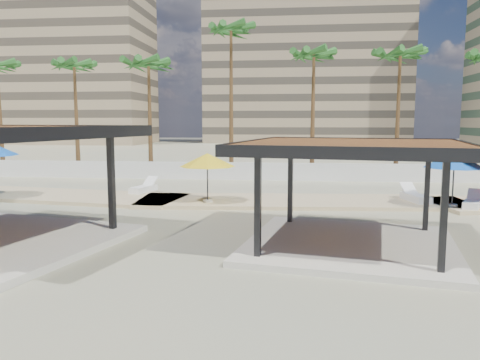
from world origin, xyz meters
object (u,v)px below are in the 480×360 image
object	(u,v)px
pavilion_central	(352,185)
lounger_c	(415,197)
lounger_a	(144,188)
lounger_b	(473,203)

from	to	relation	value
pavilion_central	lounger_c	bearing A→B (deg)	74.42
lounger_a	lounger_c	bearing A→B (deg)	-81.49
pavilion_central	lounger_a	bearing A→B (deg)	146.23
lounger_a	lounger_b	bearing A→B (deg)	-85.42
lounger_a	lounger_b	world-z (taller)	lounger_a
pavilion_central	lounger_b	world-z (taller)	pavilion_central
pavilion_central	lounger_b	distance (m)	9.49
pavilion_central	lounger_c	distance (m)	9.40
lounger_b	lounger_c	world-z (taller)	lounger_c
pavilion_central	lounger_a	world-z (taller)	pavilion_central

